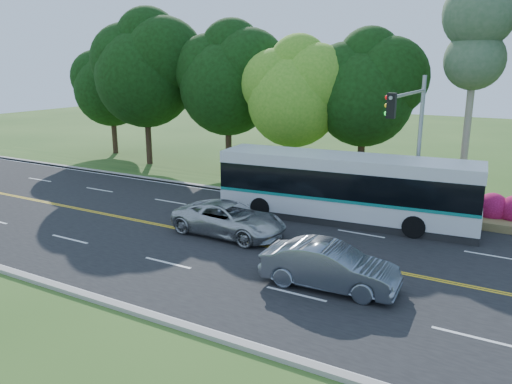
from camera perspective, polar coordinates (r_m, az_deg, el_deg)
The scene contains 12 objects.
ground at distance 22.26m, azimuth -3.34°, elevation -5.34°, with size 120.00×120.00×0.00m, color #2E521B.
road at distance 22.25m, azimuth -3.34°, elevation -5.32°, with size 60.00×14.00×0.02m, color black.
curb_north at distance 28.23m, azimuth 4.50°, elevation -0.87°, with size 60.00×0.30×0.15m, color #9F9990.
curb_south at distance 17.15m, azimuth -16.60°, elevation -12.02°, with size 60.00×0.30×0.15m, color #9F9990.
grass_verge at distance 29.87m, azimuth 6.00°, elevation -0.09°, with size 60.00×4.00×0.10m, color #2E521B.
lane_markings at distance 22.30m, azimuth -3.54°, elevation -5.25°, with size 57.60×13.82×0.00m.
tree_row at distance 34.00m, azimuth 0.28°, elevation 13.16°, with size 44.70×9.10×13.84m.
bougainvillea_hedge at distance 26.95m, azimuth 19.43°, elevation -1.01°, with size 9.50×2.25×1.50m.
traffic_signal at distance 23.67m, azimuth 17.38°, elevation 6.87°, with size 0.42×6.10×7.00m.
transit_bus at distance 24.64m, azimuth 10.11°, elevation 0.37°, with size 12.54×3.77×3.23m.
sedan at distance 17.49m, azimuth 8.42°, elevation -8.39°, with size 1.65×4.72×1.56m, color slate.
suv at distance 22.50m, azimuth -3.06°, elevation -3.09°, with size 2.43×5.27×1.46m, color #B2B5B6.
Camera 1 is at (11.36, -17.57, 7.59)m, focal length 35.00 mm.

